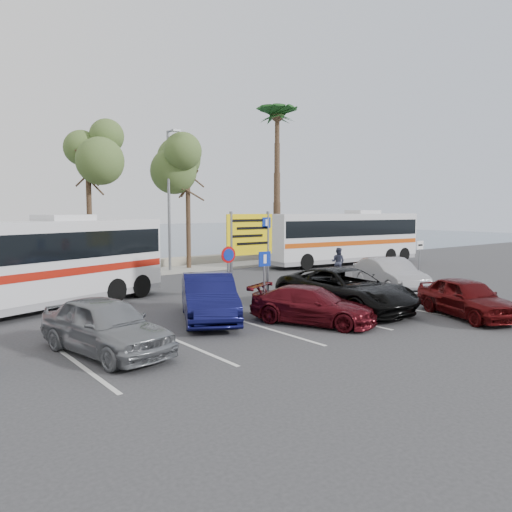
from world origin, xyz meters
TOP-DOWN VIEW (x-y plane):
  - ground at (0.00, 0.00)m, footprint 120.00×120.00m
  - kerb_strip at (0.00, 14.00)m, footprint 44.00×2.40m
  - seawall at (0.00, 16.00)m, footprint 48.00×0.80m
  - tree_mid at (-1.50, 14.00)m, footprint 3.20×3.20m
  - tree_right at (4.50, 14.00)m, footprint 3.20×3.20m
  - palm_tree at (11.50, 14.00)m, footprint 4.80×4.80m
  - street_lamp_right at (3.00, 13.52)m, footprint 0.45×1.15m
  - direction_sign at (1.00, 3.20)m, footprint 2.20×0.12m
  - sign_no_stop at (-0.60, 2.38)m, footprint 0.60×0.08m
  - sign_parking at (-0.20, 0.79)m, footprint 0.50×0.07m
  - sign_taxi at (9.80, 1.49)m, footprint 0.50×0.07m
  - lane_markings at (-1.14, -1.00)m, footprint 12.02×4.20m
  - coach_bus_left at (-6.50, 6.50)m, footprint 11.33×5.92m
  - coach_bus_right at (14.41, 10.50)m, footprint 11.83×3.49m
  - car_silver_a at (-6.14, -0.14)m, footprint 2.48×4.52m
  - car_blue at (-2.00, 1.50)m, footprint 3.57×4.88m
  - car_maroon at (0.40, -0.94)m, footprint 3.22×4.44m
  - car_red at (5.20, -3.50)m, footprint 2.95×4.29m
  - suv_black at (2.80, -0.19)m, footprint 2.67×5.60m
  - car_silver_b at (7.60, 1.50)m, footprint 3.32×4.79m
  - pedestrian_far at (9.60, 6.50)m, footprint 0.84×0.94m

SIDE VIEW (x-z plane):
  - ground at x=0.00m, z-range 0.00..0.00m
  - lane_markings at x=-1.14m, z-range 0.00..0.01m
  - kerb_strip at x=0.00m, z-range 0.00..0.15m
  - seawall at x=0.00m, z-range 0.00..0.60m
  - car_maroon at x=0.40m, z-range 0.00..1.20m
  - car_red at x=5.20m, z-range 0.00..1.36m
  - car_silver_a at x=-6.14m, z-range 0.00..1.46m
  - car_silver_b at x=7.60m, z-range 0.00..1.50m
  - car_blue at x=-2.00m, z-range 0.00..1.53m
  - suv_black at x=2.80m, z-range 0.00..1.54m
  - pedestrian_far at x=9.60m, z-range 0.00..1.59m
  - sign_taxi at x=9.80m, z-range 0.32..2.52m
  - sign_parking at x=-0.20m, z-range 0.34..2.59m
  - sign_no_stop at x=-0.60m, z-range 0.40..2.75m
  - coach_bus_left at x=-6.50m, z-range -0.13..3.36m
  - coach_bus_right at x=14.41m, z-range -0.13..3.50m
  - direction_sign at x=1.00m, z-range 0.63..4.23m
  - street_lamp_right at x=3.00m, z-range 0.59..8.60m
  - tree_right at x=4.50m, z-range 2.47..9.87m
  - tree_mid at x=-1.50m, z-range 2.65..10.65m
  - palm_tree at x=11.50m, z-range 4.27..15.47m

